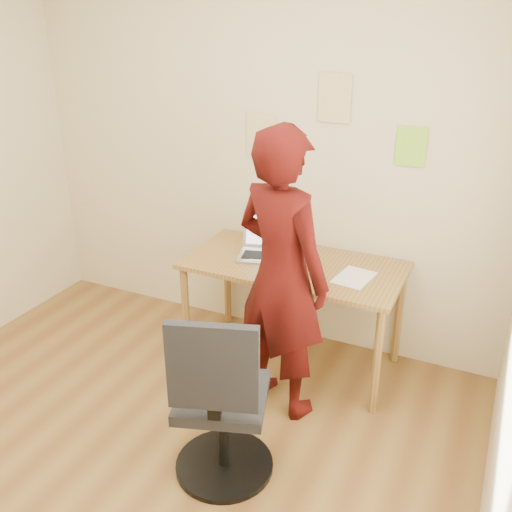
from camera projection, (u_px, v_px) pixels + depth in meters
The scene contains 10 objects.
room at pixel (86, 237), 2.45m from camera, with size 3.58×3.58×2.78m.
desk at pixel (293, 275), 3.70m from camera, with size 1.40×0.70×0.74m.
laptop at pixel (267, 247), 3.78m from camera, with size 0.43×0.40×0.26m.
paper_sheet at pixel (354, 277), 3.48m from camera, with size 0.20×0.28×0.00m, color white.
phone at pixel (321, 283), 3.39m from camera, with size 0.09×0.12×0.01m.
wall_note_left at pixel (261, 136), 3.83m from camera, with size 0.21×0.00×0.30m, color #D6BD80.
wall_note_mid at pixel (335, 98), 3.52m from camera, with size 0.21×0.00×0.30m, color #D6BD80.
wall_note_right at pixel (411, 147), 3.44m from camera, with size 0.18×0.00×0.24m, color #93DD31.
office_chair at pixel (220, 410), 2.82m from camera, with size 0.55×0.57×1.00m.
person at pixel (282, 275), 3.22m from camera, with size 0.63×0.41×1.73m, color #3C0A08.
Camera 1 is at (1.62, -1.75, 2.26)m, focal length 40.00 mm.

